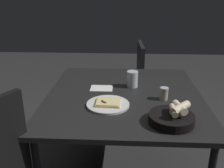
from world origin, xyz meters
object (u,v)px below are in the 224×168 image
object	(u,v)px
beer_glass	(132,80)
pepper_shaker	(164,94)
dining_table	(124,101)
bread_basket	(173,117)
chair_far	(129,80)
pizza_plate	(108,104)

from	to	relation	value
beer_glass	pepper_shaker	distance (m)	0.30
dining_table	beer_glass	bearing A→B (deg)	67.18
bread_basket	chair_far	size ratio (longest dim) A/B	0.28
bread_basket	beer_glass	world-z (taller)	beer_glass
pizza_plate	beer_glass	xyz separation A→B (m)	(0.16, 0.33, 0.04)
pepper_shaker	chair_far	xyz separation A→B (m)	(-0.21, 0.98, -0.27)
dining_table	pizza_plate	xyz separation A→B (m)	(-0.10, -0.19, 0.07)
pizza_plate	chair_far	distance (m)	1.13
bread_basket	pepper_shaker	bearing A→B (deg)	91.00
pizza_plate	chair_far	bearing A→B (deg)	82.36
pizza_plate	pepper_shaker	size ratio (longest dim) A/B	3.23
dining_table	chair_far	distance (m)	0.92
pepper_shaker	chair_far	bearing A→B (deg)	102.31
pizza_plate	beer_glass	distance (m)	0.36
beer_glass	chair_far	xyz separation A→B (m)	(-0.01, 0.76, -0.29)
bread_basket	pepper_shaker	size ratio (longest dim) A/B	2.99
bread_basket	beer_glass	size ratio (longest dim) A/B	2.08
bread_basket	beer_glass	bearing A→B (deg)	111.58
dining_table	chair_far	xyz separation A→B (m)	(0.05, 0.90, -0.18)
pizza_plate	dining_table	bearing A→B (deg)	61.94
pepper_shaker	chair_far	distance (m)	1.04
bread_basket	pepper_shaker	distance (m)	0.31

